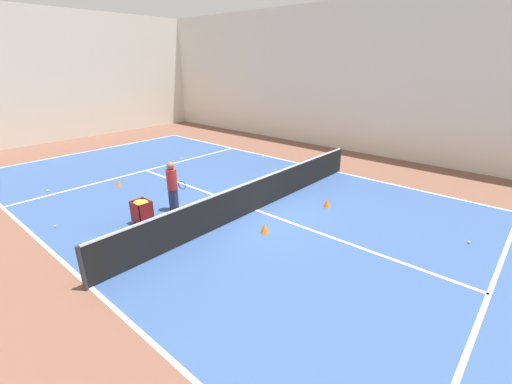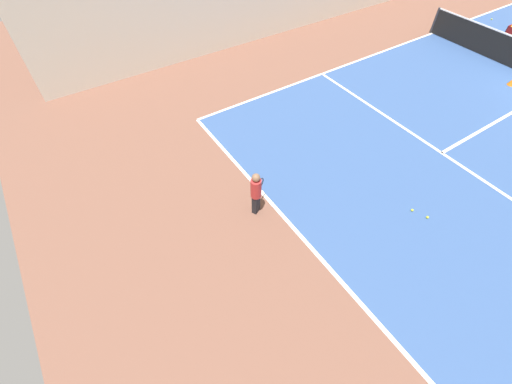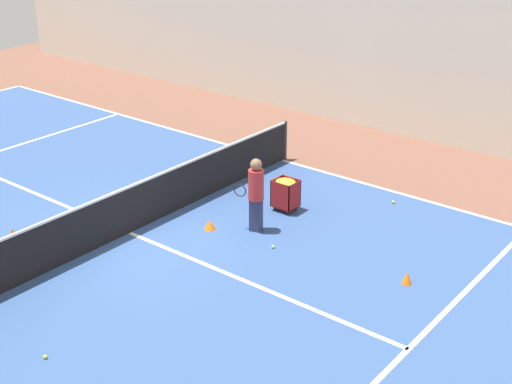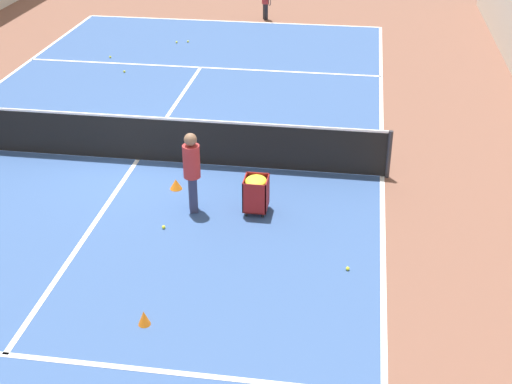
% 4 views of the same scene
% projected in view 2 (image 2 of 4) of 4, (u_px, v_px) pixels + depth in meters
% --- Properties ---
extents(line_baseline_near, '(11.15, 0.10, 0.00)m').
position_uv_depth(line_baseline_near, '(299.00, 235.00, 8.41)').
color(line_baseline_near, white).
rests_on(line_baseline_near, ground).
extents(line_sideline_left, '(0.10, 24.38, 0.00)m').
position_uv_depth(line_sideline_left, '(432.00, 33.00, 15.95)').
color(line_sideline_left, white).
rests_on(line_sideline_left, ground).
extents(line_service_near, '(11.15, 0.10, 0.00)m').
position_uv_depth(line_service_near, '(442.00, 153.00, 10.40)').
color(line_service_near, white).
rests_on(line_service_near, ground).
extents(player_near_baseline, '(0.44, 0.57, 1.35)m').
position_uv_depth(player_near_baseline, '(256.00, 191.00, 8.34)').
color(player_near_baseline, black).
rests_on(player_near_baseline, ground).
extents(training_cone_0, '(0.25, 0.25, 0.30)m').
position_uv_depth(training_cone_0, '(512.00, 81.00, 12.86)').
color(training_cone_0, orange).
rests_on(training_cone_0, ground).
extents(tennis_ball_4, '(0.07, 0.07, 0.07)m').
position_uv_depth(tennis_ball_4, '(412.00, 210.00, 8.88)').
color(tennis_ball_4, yellow).
rests_on(tennis_ball_4, ground).
extents(tennis_ball_5, '(0.07, 0.07, 0.07)m').
position_uv_depth(tennis_ball_5, '(492.00, 19.00, 16.94)').
color(tennis_ball_5, yellow).
rests_on(tennis_ball_5, ground).
extents(tennis_ball_9, '(0.07, 0.07, 0.07)m').
position_uv_depth(tennis_ball_9, '(427.00, 217.00, 8.73)').
color(tennis_ball_9, yellow).
rests_on(tennis_ball_9, ground).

